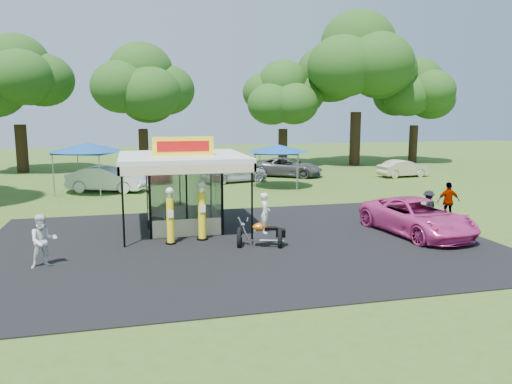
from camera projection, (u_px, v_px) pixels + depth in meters
ground at (253, 258)px, 18.11m from camera, size 120.00×120.00×0.00m
asphalt_apron at (241, 243)px, 20.03m from camera, size 20.00×14.00×0.04m
gas_station_kiosk at (183, 190)px, 22.14m from camera, size 5.40×5.40×4.18m
gas_pump_left at (170, 217)px, 19.72m from camera, size 0.43×0.43×2.32m
gas_pump_right at (202, 212)px, 20.34m from camera, size 0.47×0.47×2.50m
motorcycle at (263, 225)px, 19.37m from camera, size 1.98×1.33×2.24m
spare_tires at (157, 225)px, 21.65m from camera, size 0.92×0.63×0.76m
a_frame_sign at (461, 223)px, 21.82m from camera, size 0.52×0.56×0.86m
kiosk_car at (179, 210)px, 24.46m from camera, size 2.82×1.13×0.96m
pink_sedan at (417, 217)px, 21.36m from camera, size 3.29×5.90×1.56m
spectator_west at (43, 241)px, 16.85m from camera, size 1.08×0.96×1.85m
spectator_east_a at (428, 206)px, 23.88m from camera, size 1.13×0.92×1.52m
spectator_east_b at (448, 201)px, 24.20m from camera, size 1.17×0.66×1.87m
bg_car_a at (107, 179)px, 32.76m from camera, size 5.36×3.42×1.67m
bg_car_b at (141, 175)px, 36.09m from camera, size 4.89×2.82×1.33m
bg_car_c at (234, 171)px, 37.15m from camera, size 5.30×3.06×1.70m
bg_car_d at (288, 167)px, 40.40m from camera, size 6.04×5.11×1.54m
bg_car_e at (403, 168)px, 40.15m from camera, size 4.28×1.90×1.37m
tent_west at (87, 148)px, 31.72m from camera, size 4.67×4.67×3.27m
tent_east at (278, 149)px, 34.23m from camera, size 4.29×4.29×3.00m
oak_far_b at (17, 87)px, 42.02m from camera, size 9.57×9.57×11.41m
oak_far_c at (142, 93)px, 41.64m from camera, size 9.04×9.04×10.66m
oak_far_d at (283, 100)px, 47.84m from camera, size 8.27×8.27×9.84m
oak_far_e at (357, 70)px, 47.64m from camera, size 12.06×12.06×14.36m
oak_far_f at (415, 97)px, 50.32m from camera, size 8.61×8.61×10.38m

